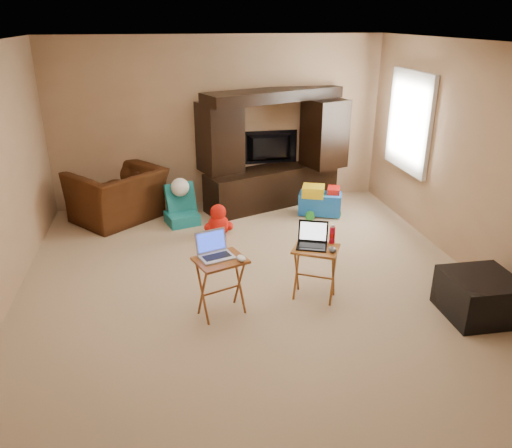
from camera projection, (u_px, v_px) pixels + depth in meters
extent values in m
plane|color=tan|center=(253.00, 284.00, 5.49)|extent=(5.50, 5.50, 0.00)
plane|color=silver|center=(252.00, 43.00, 4.53)|extent=(5.50, 5.50, 0.00)
plane|color=tan|center=(219.00, 122.00, 7.50)|extent=(5.00, 0.00, 5.00)
plane|color=tan|center=(351.00, 333.00, 2.51)|extent=(5.00, 0.00, 5.00)
plane|color=tan|center=(477.00, 163.00, 5.44)|extent=(0.00, 5.50, 5.50)
plane|color=white|center=(411.00, 122.00, 6.78)|extent=(0.00, 1.20, 1.20)
cube|color=white|center=(409.00, 122.00, 6.78)|extent=(0.06, 1.14, 1.34)
cube|color=black|center=(273.00, 149.00, 7.51)|extent=(2.19, 1.27, 1.75)
imported|color=black|center=(270.00, 148.00, 7.71)|extent=(0.89, 0.12, 0.51)
imported|color=#47240F|center=(118.00, 195.00, 7.09)|extent=(1.52, 1.51, 0.75)
cube|color=black|center=(479.00, 296.00, 4.85)|extent=(0.66, 0.66, 0.42)
cube|color=#974B24|center=(221.00, 287.00, 4.84)|extent=(0.56, 0.51, 0.60)
cube|color=#AA5F29|center=(315.00, 273.00, 5.12)|extent=(0.56, 0.52, 0.57)
cube|color=#ABACB0|center=(216.00, 247.00, 4.70)|extent=(0.38, 0.35, 0.24)
cube|color=black|center=(312.00, 236.00, 4.98)|extent=(0.37, 0.34, 0.24)
ellipsoid|color=white|center=(241.00, 258.00, 4.68)|extent=(0.10, 0.14, 0.05)
ellipsoid|color=#3C3B40|center=(332.00, 250.00, 4.92)|extent=(0.09, 0.12, 0.05)
cylinder|color=red|center=(332.00, 235.00, 5.08)|extent=(0.06, 0.06, 0.18)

